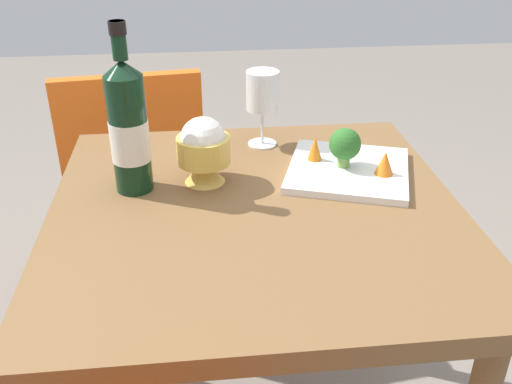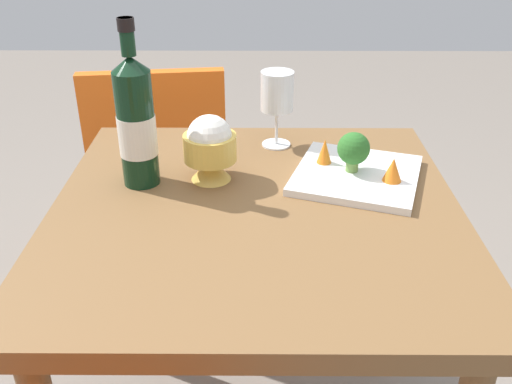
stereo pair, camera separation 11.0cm
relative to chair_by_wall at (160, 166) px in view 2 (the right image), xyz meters
name	(u,v)px [view 2 (the right image)]	position (x,y,z in m)	size (l,w,h in m)	color
dining_table	(256,249)	(-0.30, 0.62, 0.12)	(0.80, 0.80, 0.75)	brown
chair_by_wall	(160,166)	(0.00, 0.00, 0.00)	(0.45, 0.45, 0.85)	orange
wine_bottle	(136,122)	(-0.06, 0.53, 0.35)	(0.08, 0.08, 0.34)	black
wine_glass	(277,93)	(-0.35, 0.33, 0.35)	(0.08, 0.08, 0.18)	white
rice_bowl	(210,147)	(-0.20, 0.51, 0.29)	(0.11, 0.11, 0.14)	gold
serving_plate	(356,175)	(-0.51, 0.51, 0.23)	(0.32, 0.32, 0.02)	white
broccoli_floret	(354,149)	(-0.50, 0.50, 0.28)	(0.07, 0.07, 0.09)	#729E4C
carrot_garnish_left	(393,170)	(-0.58, 0.55, 0.26)	(0.04, 0.04, 0.05)	orange
carrot_garnish_right	(325,151)	(-0.45, 0.46, 0.26)	(0.03, 0.03, 0.05)	orange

